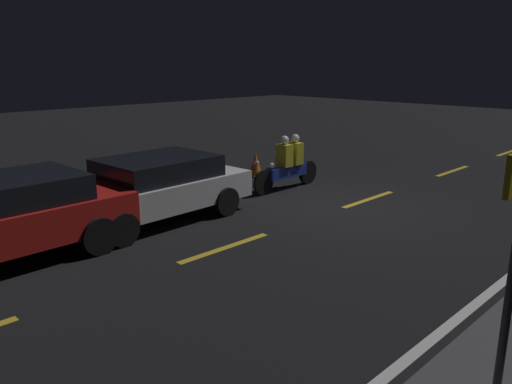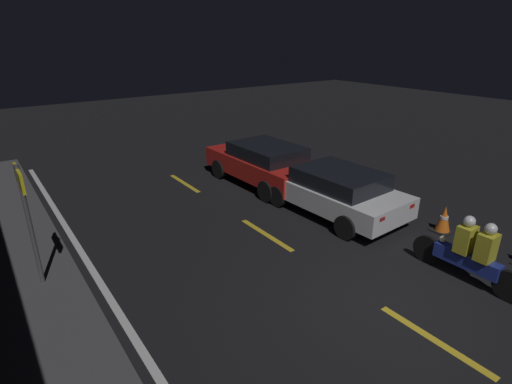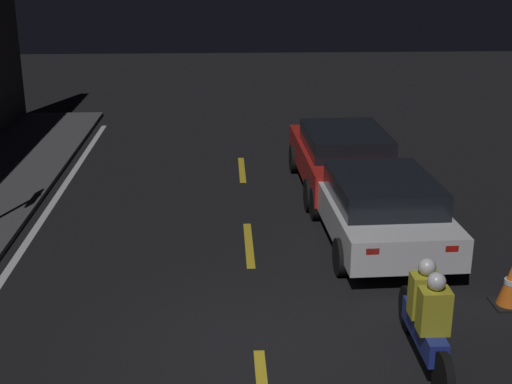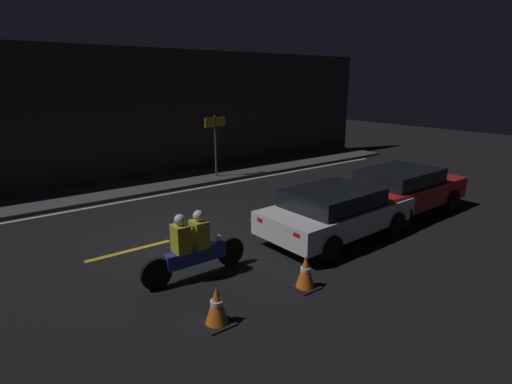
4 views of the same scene
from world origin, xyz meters
The scene contains 9 objects.
ground_plane centered at (0.00, 0.00, 0.00)m, with size 56.00×56.00×0.00m, color black.
lane_dash_c centered at (-1.00, 0.00, 0.00)m, with size 2.00×0.14×0.01m.
lane_dash_d centered at (3.50, 0.00, 0.00)m, with size 2.00×0.14×0.01m.
lane_dash_e centered at (8.00, 0.00, 0.00)m, with size 2.00×0.14×0.01m.
sedan_white centered at (3.45, -2.27, 0.69)m, with size 4.09×2.09×1.28m.
taxi_red centered at (6.45, -2.12, 0.74)m, with size 4.23×2.02×1.35m.
motorcycle centered at (-0.43, -2.03, 0.64)m, with size 2.30×0.36×1.38m.
traffic_cone_mid centered at (1.07, -3.69, 0.33)m, with size 0.46×0.46×0.67m.
shop_sign centered at (4.34, 4.86, 1.79)m, with size 0.90×0.08×2.40m.
Camera 2 is at (-3.47, 5.34, 4.61)m, focal length 28.00 mm.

